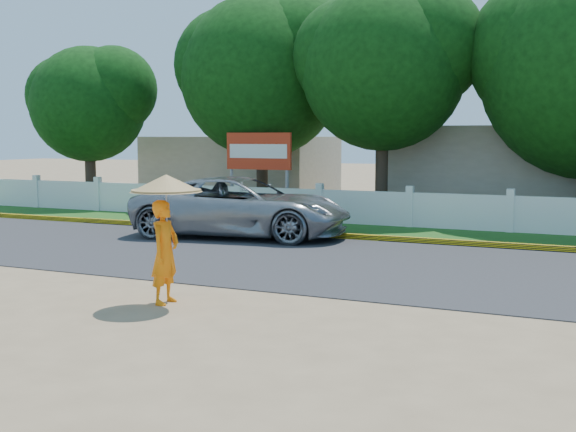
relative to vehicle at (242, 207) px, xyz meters
The scene contains 11 objects.
ground 8.24m from the vehicle, 62.50° to the right, with size 120.00×120.00×0.00m, color #9E8460.
road 4.77m from the vehicle, 36.23° to the right, with size 60.00×7.00×0.02m, color #38383A.
grass_verge 4.60m from the vehicle, 33.17° to the left, with size 60.00×3.50×0.03m, color #2D601E.
curb 3.94m from the vehicle, 11.57° to the left, with size 40.00×0.18×0.16m, color yellow.
fence 5.46m from the vehicle, 46.03° to the left, with size 40.00×0.10×1.10m, color silver.
building_near 12.71m from the vehicle, 57.68° to the left, with size 10.00×6.00×3.20m, color #B7AD99.
building_far 13.28m from the vehicle, 117.92° to the left, with size 8.00×5.00×2.80m, color #B7AD99.
vehicle is the anchor object (origin of this frame).
monk_with_parasol 8.20m from the vehicle, 71.19° to the right, with size 1.21×1.21×2.20m.
billboard 5.55m from the vehicle, 111.49° to the left, with size 2.50×0.13×2.95m.
tree_row 11.52m from the vehicle, 39.87° to the left, with size 40.00×7.45×8.79m.
Camera 1 is at (5.66, -10.60, 2.84)m, focal length 45.00 mm.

